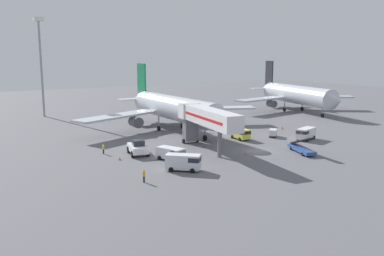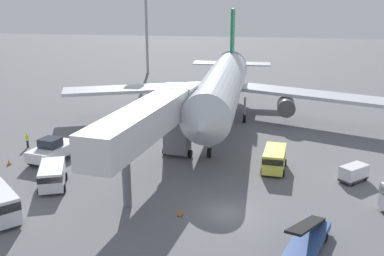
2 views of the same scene
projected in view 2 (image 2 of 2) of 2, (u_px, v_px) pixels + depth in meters
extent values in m
plane|color=slate|center=(228.00, 213.00, 34.64)|extent=(300.00, 300.00, 0.00)
cylinder|color=silver|center=(221.00, 88.00, 56.43)|extent=(5.26, 30.87, 5.16)
cone|color=silver|center=(203.00, 126.00, 40.14)|extent=(5.07, 3.67, 5.06)
cone|color=silver|center=(232.00, 64.00, 73.57)|extent=(4.92, 5.70, 4.90)
cube|color=#147A47|center=(233.00, 35.00, 70.84)|extent=(0.37, 4.47, 8.26)
cube|color=silver|center=(251.00, 64.00, 71.29)|extent=(6.20, 3.27, 0.24)
cube|color=silver|center=(213.00, 63.00, 72.25)|extent=(6.20, 3.27, 0.24)
cube|color=silver|center=(314.00, 95.00, 57.79)|extent=(20.68, 11.88, 0.44)
cube|color=silver|center=(139.00, 89.00, 61.46)|extent=(20.70, 11.76, 0.44)
cylinder|color=#4C4C51|center=(286.00, 106.00, 57.64)|extent=(2.30, 2.99, 2.29)
cylinder|color=#4C4C51|center=(162.00, 102.00, 60.23)|extent=(2.30, 2.99, 2.29)
cylinder|color=gray|center=(209.00, 139.00, 45.94)|extent=(0.28, 0.28, 2.90)
cylinder|color=black|center=(209.00, 152.00, 46.36)|extent=(0.35, 1.10, 1.10)
cylinder|color=gray|center=(245.00, 108.00, 58.59)|extent=(0.28, 0.28, 2.90)
cylinder|color=black|center=(244.00, 118.00, 59.01)|extent=(0.35, 1.10, 1.10)
cylinder|color=gray|center=(200.00, 106.00, 59.51)|extent=(0.28, 0.28, 2.90)
cylinder|color=black|center=(200.00, 117.00, 59.93)|extent=(0.35, 1.10, 1.10)
cube|color=silver|center=(143.00, 123.00, 37.28)|extent=(5.52, 17.52, 2.70)
cube|color=red|center=(126.00, 121.00, 37.72)|extent=(2.18, 14.35, 0.44)
cube|color=silver|center=(179.00, 99.00, 45.70)|extent=(3.83, 3.28, 2.84)
cube|color=#232833|center=(183.00, 94.00, 46.81)|extent=(3.30, 0.72, 0.90)
cube|color=slate|center=(177.00, 133.00, 46.17)|extent=(2.79, 2.16, 4.30)
cylinder|color=black|center=(165.00, 151.00, 47.20)|extent=(0.41, 0.84, 0.80)
cylinder|color=black|center=(190.00, 154.00, 46.38)|extent=(0.41, 0.84, 0.80)
cylinder|color=slate|center=(127.00, 179.00, 35.20)|extent=(0.70, 0.70, 4.70)
cube|color=white|center=(53.00, 151.00, 45.23)|extent=(3.71, 5.81, 1.06)
cube|color=#232833|center=(50.00, 143.00, 44.70)|extent=(2.19, 2.15, 0.90)
cylinder|color=black|center=(53.00, 163.00, 43.39)|extent=(0.62, 1.16, 1.10)
cylinder|color=black|center=(32.00, 160.00, 44.25)|extent=(0.62, 1.16, 1.10)
cylinder|color=black|center=(74.00, 152.00, 46.51)|extent=(0.62, 1.16, 1.10)
cylinder|color=black|center=(54.00, 149.00, 47.37)|extent=(0.62, 1.16, 1.10)
cube|color=#2D4C8E|center=(305.00, 245.00, 29.14)|extent=(4.09, 7.25, 0.55)
cube|color=black|center=(307.00, 225.00, 28.70)|extent=(3.33, 7.01, 2.44)
cylinder|color=black|center=(326.00, 238.00, 30.59)|extent=(0.41, 0.64, 0.60)
cylinder|color=black|center=(301.00, 231.00, 31.39)|extent=(0.41, 0.64, 0.60)
cube|color=#E5DB4C|center=(274.00, 158.00, 42.79)|extent=(2.40, 4.69, 1.84)
cube|color=#1E232D|center=(273.00, 160.00, 41.25)|extent=(2.11, 1.64, 0.59)
cylinder|color=black|center=(283.00, 173.00, 41.51)|extent=(0.42, 0.71, 0.68)
cylinder|color=black|center=(263.00, 171.00, 41.98)|extent=(0.42, 0.71, 0.68)
cylinder|color=black|center=(285.00, 163.00, 44.10)|extent=(0.42, 0.71, 0.68)
cylinder|color=black|center=(266.00, 161.00, 44.56)|extent=(0.42, 0.71, 0.68)
cube|color=#1E232D|center=(4.00, 205.00, 32.01)|extent=(2.50, 2.52, 0.67)
cylinder|color=black|center=(19.00, 219.00, 33.08)|extent=(0.74, 0.72, 0.68)
cylinder|color=black|center=(7.00, 204.00, 35.40)|extent=(0.74, 0.72, 0.68)
cube|color=silver|center=(52.00, 175.00, 39.10)|extent=(3.52, 4.92, 1.71)
cube|color=#1E232D|center=(50.00, 177.00, 37.56)|extent=(2.43, 2.09, 0.55)
cylinder|color=black|center=(63.00, 189.00, 38.23)|extent=(0.59, 0.77, 0.68)
cylinder|color=black|center=(40.00, 191.00, 37.83)|extent=(0.59, 0.77, 0.68)
cylinder|color=black|center=(65.00, 176.00, 40.83)|extent=(0.59, 0.77, 0.68)
cylinder|color=black|center=(43.00, 178.00, 40.44)|extent=(0.59, 0.77, 0.68)
cube|color=#38383D|center=(353.00, 178.00, 40.46)|extent=(2.89, 2.85, 0.22)
cube|color=silver|center=(354.00, 171.00, 40.26)|extent=(2.89, 2.85, 1.15)
cylinder|color=black|center=(353.00, 175.00, 41.50)|extent=(0.34, 0.34, 0.36)
cylinder|color=black|center=(365.00, 179.00, 40.50)|extent=(0.34, 0.34, 0.36)
cylinder|color=black|center=(341.00, 180.00, 40.47)|extent=(0.34, 0.34, 0.36)
cylinder|color=black|center=(352.00, 184.00, 39.48)|extent=(0.34, 0.34, 0.36)
cylinder|color=#1E2333|center=(28.00, 144.00, 49.42)|extent=(0.32, 0.32, 0.81)
cylinder|color=#D8EA19|center=(27.00, 138.00, 49.21)|extent=(0.43, 0.43, 0.64)
sphere|color=tan|center=(27.00, 134.00, 49.08)|extent=(0.22, 0.22, 0.22)
cube|color=black|center=(180.00, 216.00, 34.21)|extent=(0.36, 0.36, 0.03)
cone|color=orange|center=(180.00, 212.00, 34.13)|extent=(0.31, 0.31, 0.53)
cube|color=black|center=(9.00, 165.00, 44.48)|extent=(0.38, 0.38, 0.03)
cone|color=orange|center=(9.00, 162.00, 44.39)|extent=(0.32, 0.32, 0.56)
cylinder|color=#93969B|center=(146.00, 14.00, 92.44)|extent=(0.56, 0.56, 24.99)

